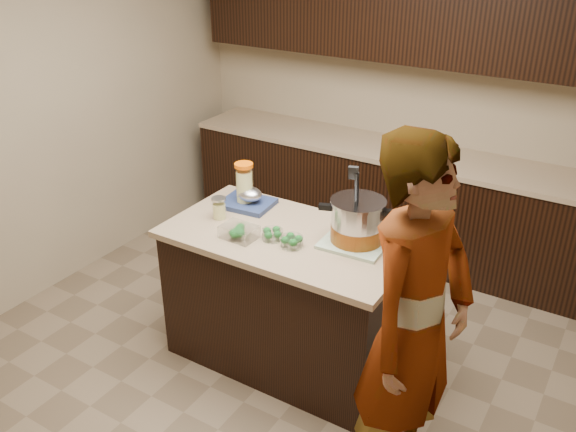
% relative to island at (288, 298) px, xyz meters
% --- Properties ---
extents(ground_plane, '(4.00, 4.00, 0.00)m').
position_rel_island_xyz_m(ground_plane, '(0.00, 0.00, -0.45)').
color(ground_plane, brown).
rests_on(ground_plane, ground).
extents(room_shell, '(4.04, 4.04, 2.72)m').
position_rel_island_xyz_m(room_shell, '(0.00, 0.00, 1.26)').
color(room_shell, tan).
rests_on(room_shell, ground).
extents(back_cabinets, '(3.60, 0.63, 2.33)m').
position_rel_island_xyz_m(back_cabinets, '(0.00, 1.74, 0.49)').
color(back_cabinets, black).
rests_on(back_cabinets, ground).
extents(island, '(1.46, 0.81, 0.90)m').
position_rel_island_xyz_m(island, '(0.00, 0.00, 0.00)').
color(island, black).
rests_on(island, ground).
extents(dish_towel, '(0.38, 0.38, 0.02)m').
position_rel_island_xyz_m(dish_towel, '(0.39, 0.12, 0.46)').
color(dish_towel, '#557E57').
rests_on(dish_towel, island).
extents(stock_pot, '(0.43, 0.40, 0.45)m').
position_rel_island_xyz_m(stock_pot, '(0.39, 0.12, 0.57)').
color(stock_pot, '#B7B7BC').
rests_on(stock_pot, dish_towel).
extents(lemonade_pitcher, '(0.16, 0.16, 0.29)m').
position_rel_island_xyz_m(lemonade_pitcher, '(-0.44, 0.19, 0.58)').
color(lemonade_pitcher, '#D4D281').
rests_on(lemonade_pitcher, island).
extents(mason_jar, '(0.10, 0.10, 0.15)m').
position_rel_island_xyz_m(mason_jar, '(-0.47, -0.04, 0.51)').
color(mason_jar, '#D4D281').
rests_on(mason_jar, island).
extents(broccoli_tub_left, '(0.16, 0.16, 0.06)m').
position_rel_island_xyz_m(broccoli_tub_left, '(-0.05, -0.10, 0.47)').
color(broccoli_tub_left, silver).
rests_on(broccoli_tub_left, island).
extents(broccoli_tub_right, '(0.17, 0.17, 0.06)m').
position_rel_island_xyz_m(broccoli_tub_right, '(0.09, -0.11, 0.48)').
color(broccoli_tub_right, silver).
rests_on(broccoli_tub_right, island).
extents(broccoli_tub_rect, '(0.21, 0.16, 0.07)m').
position_rel_island_xyz_m(broccoli_tub_rect, '(-0.22, -0.18, 0.48)').
color(broccoli_tub_rect, silver).
rests_on(broccoli_tub_rect, island).
extents(blue_tray, '(0.35, 0.29, 0.12)m').
position_rel_island_xyz_m(blue_tray, '(-0.42, 0.20, 0.49)').
color(blue_tray, navy).
rests_on(blue_tray, island).
extents(person, '(0.57, 0.75, 1.86)m').
position_rel_island_xyz_m(person, '(0.98, -0.52, 0.48)').
color(person, gray).
rests_on(person, ground).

